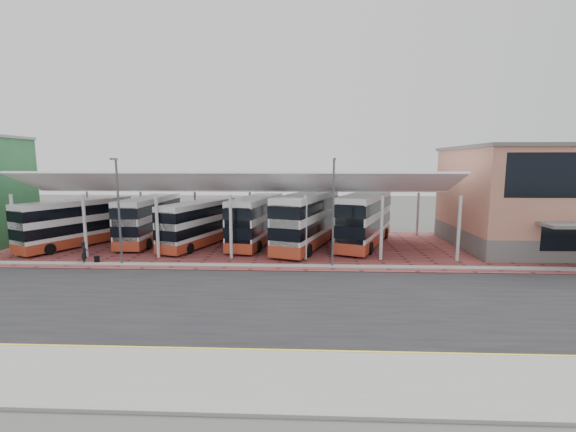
% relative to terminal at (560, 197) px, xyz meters
% --- Properties ---
extents(ground, '(140.00, 140.00, 0.00)m').
position_rel_terminal_xyz_m(ground, '(-23.00, -13.92, -4.66)').
color(ground, '#484A46').
extents(road, '(120.00, 14.00, 0.02)m').
position_rel_terminal_xyz_m(road, '(-23.00, -14.92, -4.65)').
color(road, black).
rests_on(road, ground).
extents(forecourt, '(72.00, 16.00, 0.06)m').
position_rel_terminal_xyz_m(forecourt, '(-21.00, -0.92, -4.63)').
color(forecourt, brown).
rests_on(forecourt, ground).
extents(sidewalk, '(120.00, 4.00, 0.14)m').
position_rel_terminal_xyz_m(sidewalk, '(-23.00, -22.92, -4.59)').
color(sidewalk, gray).
rests_on(sidewalk, ground).
extents(north_kerb, '(120.00, 0.80, 0.14)m').
position_rel_terminal_xyz_m(north_kerb, '(-23.00, -7.72, -4.59)').
color(north_kerb, gray).
rests_on(north_kerb, ground).
extents(yellow_line_near, '(120.00, 0.12, 0.01)m').
position_rel_terminal_xyz_m(yellow_line_near, '(-23.00, -20.92, -4.63)').
color(yellow_line_near, yellow).
rests_on(yellow_line_near, road).
extents(yellow_line_far, '(120.00, 0.12, 0.01)m').
position_rel_terminal_xyz_m(yellow_line_far, '(-23.00, -20.62, -4.63)').
color(yellow_line_far, yellow).
rests_on(yellow_line_far, road).
extents(canopy, '(37.00, 11.63, 7.07)m').
position_rel_terminal_xyz_m(canopy, '(-29.00, 0.01, 1.14)').
color(canopy, silver).
rests_on(canopy, ground).
extents(terminal, '(18.40, 14.40, 9.25)m').
position_rel_terminal_xyz_m(terminal, '(0.00, 0.00, 0.00)').
color(terminal, '#62605E').
rests_on(terminal, ground).
extents(lamp_west, '(0.16, 0.90, 8.07)m').
position_rel_terminal_xyz_m(lamp_west, '(-37.00, -7.65, -0.30)').
color(lamp_west, '#4C4E53').
rests_on(lamp_west, ground).
extents(lamp_east, '(0.16, 0.90, 8.07)m').
position_rel_terminal_xyz_m(lamp_east, '(-21.00, -7.65, -0.30)').
color(lamp_east, '#4C4E53').
rests_on(lamp_east, ground).
extents(bus_0, '(6.68, 10.41, 4.29)m').
position_rel_terminal_xyz_m(bus_0, '(-44.13, -1.37, -2.47)').
color(bus_0, silver).
rests_on(bus_0, forecourt).
extents(bus_1, '(2.80, 10.68, 4.38)m').
position_rel_terminal_xyz_m(bus_1, '(-38.18, 0.94, -2.42)').
color(bus_1, silver).
rests_on(bus_1, forecourt).
extents(bus_2, '(5.30, 10.18, 4.11)m').
position_rel_terminal_xyz_m(bus_2, '(-32.91, -0.64, -2.56)').
color(bus_2, silver).
rests_on(bus_2, forecourt).
extents(bus_3, '(4.38, 11.16, 4.49)m').
position_rel_terminal_xyz_m(bus_3, '(-27.63, 0.45, -2.37)').
color(bus_3, silver).
rests_on(bus_3, forecourt).
extents(bus_4, '(6.41, 12.17, 4.91)m').
position_rel_terminal_xyz_m(bus_4, '(-22.80, -0.73, -2.16)').
color(bus_4, silver).
rests_on(bus_4, forecourt).
extents(bus_5, '(6.84, 11.91, 4.84)m').
position_rel_terminal_xyz_m(bus_5, '(-17.38, 0.35, -2.20)').
color(bus_5, silver).
rests_on(bus_5, forecourt).
extents(pedestrian, '(0.61, 0.74, 1.75)m').
position_rel_terminal_xyz_m(pedestrian, '(-39.93, -7.55, -3.72)').
color(pedestrian, black).
rests_on(pedestrian, forecourt).
extents(suitcase, '(0.32, 0.23, 0.55)m').
position_rel_terminal_xyz_m(suitcase, '(-39.07, -7.40, -4.33)').
color(suitcase, black).
rests_on(suitcase, forecourt).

